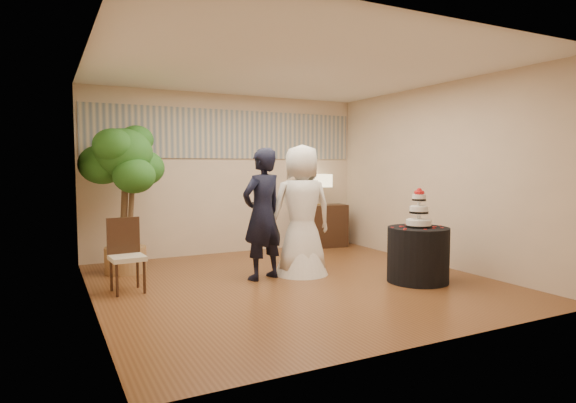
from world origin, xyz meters
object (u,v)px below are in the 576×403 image
console (321,226)px  ficus_tree (124,197)px  cake_table (418,255)px  side_chair (127,256)px  wedding_cake (419,208)px  groom (262,214)px  bride (301,210)px  table_lamp (321,190)px

console → ficus_tree: 3.77m
cake_table → side_chair: bearing=161.1°
wedding_cake → ficus_tree: 4.13m
groom → bride: bride is taller
groom → cake_table: size_ratio=2.21×
bride → cake_table: size_ratio=2.28×
side_chair → table_lamp: bearing=20.3°
ficus_tree → console: bearing=9.5°
table_lamp → side_chair: 4.24m
ficus_tree → bride: bearing=-29.2°
groom → wedding_cake: bearing=130.9°
groom → wedding_cake: size_ratio=3.41×
ficus_tree → side_chair: ficus_tree is taller
console → ficus_tree: ficus_tree is taller
groom → cake_table: 2.15m
cake_table → bride: bearing=136.6°
wedding_cake → table_lamp: 2.97m
bride → table_lamp: bride is taller
table_lamp → ficus_tree: size_ratio=0.26×
bride → wedding_cake: size_ratio=3.52×
wedding_cake → ficus_tree: size_ratio=0.24×
console → ficus_tree: (-3.66, -0.61, 0.69)m
ficus_tree → groom: bearing=-38.0°
cake_table → table_lamp: (0.26, 2.96, 0.73)m
cake_table → wedding_cake: bearing=0.0°
groom → cake_table: groom is taller
wedding_cake → console: 3.03m
bride → wedding_cake: (1.17, -1.11, 0.07)m
table_lamp → groom: bearing=-137.5°
groom → table_lamp: groom is taller
wedding_cake → groom: bearing=148.5°
console → groom: bearing=-129.3°
cake_table → side_chair: side_chair is taller
table_lamp → console: bearing=0.0°
ficus_tree → wedding_cake: bearing=-34.7°
groom → ficus_tree: (-1.62, 1.26, 0.20)m
cake_table → ficus_tree: ficus_tree is taller
cake_table → console: size_ratio=0.84×
ficus_tree → side_chair: 1.32m
bride → console: bride is taller
cake_table → table_lamp: bearing=84.9°
bride → console: 2.40m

